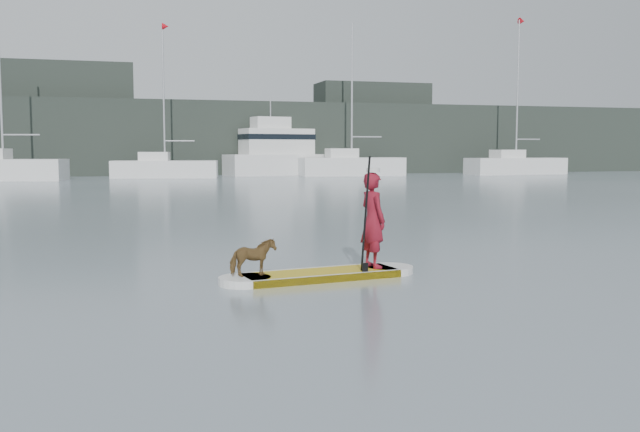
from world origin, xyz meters
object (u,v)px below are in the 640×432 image
object	(u,v)px
dog	(253,258)
sailboat_e	(351,165)
sailboat_d	(164,167)
sailboat_c	(3,168)
sailboat_f	(515,164)
motor_yacht_a	(283,154)
paddler	(373,220)
paddleboard	(320,275)

from	to	relation	value
dog	sailboat_e	distance (m)	45.66
sailboat_d	sailboat_c	bearing A→B (deg)	-160.79
sailboat_e	sailboat_f	xyz separation A→B (m)	(14.21, -0.65, 0.02)
sailboat_e	motor_yacht_a	xyz separation A→B (m)	(-4.81, 2.83, 0.87)
paddler	dog	distance (m)	2.12
paddler	sailboat_f	world-z (taller)	sailboat_f
paddler	paddleboard	bearing A→B (deg)	86.22
sailboat_e	dog	bearing A→B (deg)	-108.31
dog	sailboat_d	distance (m)	42.52
paddler	sailboat_e	size ratio (longest dim) A/B	0.13
sailboat_e	sailboat_f	distance (m)	14.23
dog	sailboat_e	size ratio (longest dim) A/B	0.06
paddler	dog	bearing A→B (deg)	86.22
paddleboard	sailboat_f	bearing A→B (deg)	47.46
sailboat_d	sailboat_e	bearing A→B (deg)	11.79
sailboat_c	sailboat_d	bearing A→B (deg)	20.56
sailboat_f	dog	bearing A→B (deg)	-130.06
dog	sailboat_e	world-z (taller)	sailboat_e
dog	paddleboard	bearing A→B (deg)	-91.35
sailboat_e	sailboat_f	bearing A→B (deg)	-0.74
sailboat_f	motor_yacht_a	size ratio (longest dim) A/B	1.21
paddleboard	sailboat_f	world-z (taller)	sailboat_f
paddleboard	paddler	xyz separation A→B (m)	(0.93, 0.13, 0.84)
motor_yacht_a	paddler	bearing A→B (deg)	-111.02
paddler	sailboat_e	world-z (taller)	sailboat_e
sailboat_c	paddleboard	bearing A→B (deg)	-63.89
paddleboard	sailboat_d	size ratio (longest dim) A/B	0.30
motor_yacht_a	sailboat_d	bearing A→B (deg)	-171.60
sailboat_f	motor_yacht_a	xyz separation A→B (m)	(-19.02, 3.48, 0.86)
paddleboard	sailboat_e	size ratio (longest dim) A/B	0.28
paddleboard	paddler	size ratio (longest dim) A/B	2.11
sailboat_d	motor_yacht_a	distance (m)	10.18
sailboat_d	motor_yacht_a	world-z (taller)	sailboat_d
paddler	sailboat_d	size ratio (longest dim) A/B	0.14
paddleboard	dog	distance (m)	1.17
paddler	sailboat_f	bearing A→B (deg)	-45.53
sailboat_f	sailboat_e	bearing A→B (deg)	172.70
paddler	sailboat_d	distance (m)	42.22
paddleboard	paddler	bearing A→B (deg)	-0.00
dog	sailboat_e	bearing A→B (deg)	-29.61
paddleboard	dog	size ratio (longest dim) A/B	4.81
dog	motor_yacht_a	xyz separation A→B (m)	(10.93, 45.69, 1.31)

